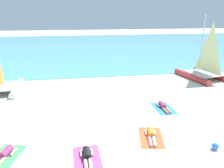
{
  "coord_description": "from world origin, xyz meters",
  "views": [
    {
      "loc": [
        -2.27,
        -8.84,
        5.7
      ],
      "look_at": [
        0.0,
        4.72,
        1.2
      ],
      "focal_mm": 35.0,
      "sensor_mm": 36.0,
      "label": 1
    }
  ],
  "objects_px": {
    "sailboat_white": "(1,82)",
    "sunbather_center_left": "(87,156)",
    "sunbather_center_right": "(151,134)",
    "towel_rightmost": "(163,108)",
    "towel_center_left": "(87,159)",
    "sailboat_red": "(203,69)",
    "towel_leftmost": "(4,158)",
    "beach_ball": "(215,146)",
    "towel_center_right": "(151,137)",
    "sunbather_leftmost": "(5,154)",
    "sunbather_rightmost": "(163,106)"
  },
  "relations": [
    {
      "from": "sailboat_white",
      "to": "sunbather_center_left",
      "type": "relative_size",
      "value": 3.23
    },
    {
      "from": "sunbather_center_left",
      "to": "sunbather_center_right",
      "type": "bearing_deg",
      "value": 18.28
    },
    {
      "from": "sunbather_center_left",
      "to": "towel_rightmost",
      "type": "bearing_deg",
      "value": 37.76
    },
    {
      "from": "towel_center_left",
      "to": "sunbather_center_left",
      "type": "xyz_separation_m",
      "value": [
        -0.0,
        0.07,
        0.13
      ]
    },
    {
      "from": "sailboat_red",
      "to": "sailboat_white",
      "type": "distance_m",
      "value": 16.89
    },
    {
      "from": "sailboat_red",
      "to": "towel_center_left",
      "type": "xyz_separation_m",
      "value": [
        -11.02,
        -9.88,
        -0.83
      ]
    },
    {
      "from": "towel_center_left",
      "to": "towel_rightmost",
      "type": "relative_size",
      "value": 1.0
    },
    {
      "from": "towel_leftmost",
      "to": "beach_ball",
      "type": "height_order",
      "value": "beach_ball"
    },
    {
      "from": "sailboat_red",
      "to": "beach_ball",
      "type": "relative_size",
      "value": 18.6
    },
    {
      "from": "towel_center_right",
      "to": "towel_rightmost",
      "type": "distance_m",
      "value": 3.6
    },
    {
      "from": "sunbather_leftmost",
      "to": "sunbather_center_right",
      "type": "bearing_deg",
      "value": 20.78
    },
    {
      "from": "sailboat_white",
      "to": "towel_center_right",
      "type": "distance_m",
      "value": 12.01
    },
    {
      "from": "towel_rightmost",
      "to": "sunbather_center_right",
      "type": "bearing_deg",
      "value": -121.88
    },
    {
      "from": "towel_center_right",
      "to": "towel_rightmost",
      "type": "height_order",
      "value": "same"
    },
    {
      "from": "sailboat_red",
      "to": "towel_center_left",
      "type": "height_order",
      "value": "sailboat_red"
    },
    {
      "from": "sunbather_leftmost",
      "to": "beach_ball",
      "type": "distance_m",
      "value": 8.98
    },
    {
      "from": "towel_center_left",
      "to": "sunbather_center_left",
      "type": "height_order",
      "value": "sunbather_center_left"
    },
    {
      "from": "sunbather_leftmost",
      "to": "sunbather_rightmost",
      "type": "xyz_separation_m",
      "value": [
        8.36,
        3.57,
        0.0
      ]
    },
    {
      "from": "towel_center_right",
      "to": "sunbather_rightmost",
      "type": "relative_size",
      "value": 1.22
    },
    {
      "from": "sailboat_white",
      "to": "sunbather_leftmost",
      "type": "relative_size",
      "value": 3.27
    },
    {
      "from": "sailboat_white",
      "to": "towel_leftmost",
      "type": "height_order",
      "value": "sailboat_white"
    },
    {
      "from": "sailboat_white",
      "to": "towel_center_left",
      "type": "height_order",
      "value": "sailboat_white"
    },
    {
      "from": "sunbather_center_right",
      "to": "sunbather_rightmost",
      "type": "height_order",
      "value": "same"
    },
    {
      "from": "sunbather_rightmost",
      "to": "beach_ball",
      "type": "relative_size",
      "value": 5.15
    },
    {
      "from": "sunbather_rightmost",
      "to": "beach_ball",
      "type": "bearing_deg",
      "value": -83.46
    },
    {
      "from": "towel_rightmost",
      "to": "sunbather_rightmost",
      "type": "relative_size",
      "value": 1.22
    },
    {
      "from": "towel_center_right",
      "to": "sunbather_center_left",
      "type": "bearing_deg",
      "value": -160.72
    },
    {
      "from": "sailboat_white",
      "to": "towel_center_left",
      "type": "bearing_deg",
      "value": -60.58
    },
    {
      "from": "sunbather_center_right",
      "to": "sunbather_rightmost",
      "type": "relative_size",
      "value": 1.0
    },
    {
      "from": "towel_leftmost",
      "to": "sunbather_rightmost",
      "type": "bearing_deg",
      "value": 23.44
    },
    {
      "from": "sailboat_white",
      "to": "sunbather_center_right",
      "type": "relative_size",
      "value": 3.24
    },
    {
      "from": "sailboat_red",
      "to": "sunbather_center_right",
      "type": "height_order",
      "value": "sailboat_red"
    },
    {
      "from": "sailboat_white",
      "to": "sunbather_center_right",
      "type": "bearing_deg",
      "value": -44.56
    },
    {
      "from": "sailboat_red",
      "to": "towel_rightmost",
      "type": "relative_size",
      "value": 2.97
    },
    {
      "from": "beach_ball",
      "to": "towel_leftmost",
      "type": "bearing_deg",
      "value": 174.48
    },
    {
      "from": "sunbather_center_right",
      "to": "towel_leftmost",
      "type": "bearing_deg",
      "value": -162.79
    },
    {
      "from": "towel_center_right",
      "to": "sunbather_center_right",
      "type": "height_order",
      "value": "sunbather_center_right"
    },
    {
      "from": "sunbather_center_left",
      "to": "beach_ball",
      "type": "xyz_separation_m",
      "value": [
        5.57,
        -0.27,
        0.02
      ]
    },
    {
      "from": "sunbather_center_left",
      "to": "sunbather_leftmost",
      "type": "bearing_deg",
      "value": 167.0
    },
    {
      "from": "towel_center_right",
      "to": "towel_rightmost",
      "type": "bearing_deg",
      "value": 58.48
    },
    {
      "from": "sunbather_leftmost",
      "to": "towel_center_left",
      "type": "relative_size",
      "value": 0.81
    },
    {
      "from": "sailboat_white",
      "to": "towel_leftmost",
      "type": "relative_size",
      "value": 2.66
    },
    {
      "from": "sunbather_center_left",
      "to": "towel_center_right",
      "type": "xyz_separation_m",
      "value": [
        3.12,
        1.09,
        -0.13
      ]
    },
    {
      "from": "towel_rightmost",
      "to": "sunbather_rightmost",
      "type": "bearing_deg",
      "value": 90.65
    },
    {
      "from": "sunbather_rightmost",
      "to": "sailboat_white",
      "type": "bearing_deg",
      "value": 155.46
    },
    {
      "from": "sailboat_white",
      "to": "towel_rightmost",
      "type": "relative_size",
      "value": 2.66
    },
    {
      "from": "sailboat_white",
      "to": "sunbather_center_right",
      "type": "xyz_separation_m",
      "value": [
        8.99,
        -7.87,
        -0.62
      ]
    },
    {
      "from": "towel_center_right",
      "to": "sailboat_white",
      "type": "bearing_deg",
      "value": 138.51
    },
    {
      "from": "sunbather_center_right",
      "to": "sunbather_rightmost",
      "type": "bearing_deg",
      "value": 70.93
    },
    {
      "from": "sailboat_white",
      "to": "sunbather_leftmost",
      "type": "height_order",
      "value": "sailboat_white"
    }
  ]
}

